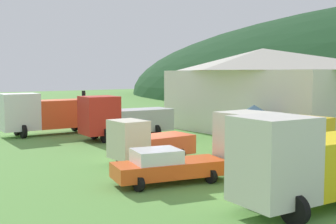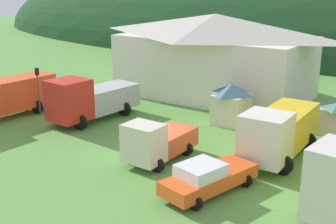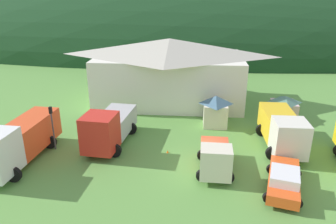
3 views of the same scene
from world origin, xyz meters
The scene contains 9 objects.
ground_plane centered at (0.00, 0.00, 0.00)m, with size 200.00×200.00×0.00m, color #5B9342.
depot_building centered at (-3.75, 14.29, 3.79)m, with size 17.59×10.02×7.36m.
play_shed_cream centered at (1.24, 7.54, 1.55)m, with size 2.41×2.69×3.00m.
crane_truck_red centered at (-7.84, 2.29, 1.71)m, with size 3.68×7.54×3.45m.
light_truck_cream centered at (0.80, -1.30, 1.23)m, with size 2.69×4.96×2.57m.
heavy_rig_striped centered at (6.44, 3.11, 1.72)m, with size 3.27×7.31×3.24m.
service_pickup_orange centered at (5.17, -3.15, 0.83)m, with size 3.21×5.60×1.66m.
traffic_light_west centered at (-12.17, 1.27, 2.31)m, with size 0.20×0.32×3.72m.
traffic_cone_near_pickup centered at (-2.85, 1.41, 0.00)m, with size 0.36×0.36×0.48m, color orange.
Camera 2 is at (14.53, -20.66, 10.06)m, focal length 47.01 mm.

